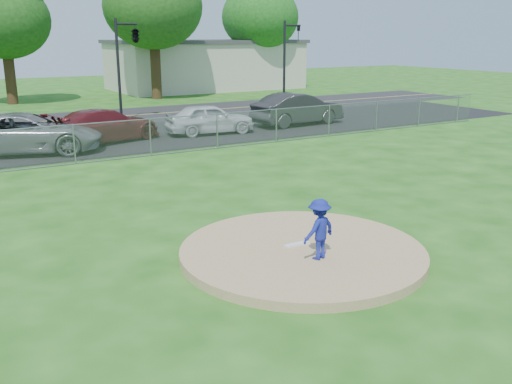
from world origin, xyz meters
TOP-DOWN VIEW (x-y plane):
  - ground at (0.00, 10.00)m, footprint 120.00×120.00m
  - pitchers_mound at (0.00, 0.00)m, footprint 5.40×5.40m
  - pitching_rubber at (0.00, 0.20)m, footprint 0.60×0.15m
  - chain_link_fence at (0.00, 12.00)m, footprint 40.00×0.06m
  - parking_lot at (0.00, 16.50)m, footprint 50.00×8.00m
  - street at (0.00, 24.00)m, footprint 60.00×7.00m
  - commercial_building at (16.00, 38.00)m, footprint 16.40×9.40m
  - tree_center at (-1.00, 34.00)m, footprint 6.16×6.16m
  - tree_far_right at (20.00, 35.00)m, footprint 6.72×6.72m
  - traffic_signal_center at (3.97, 22.00)m, footprint 1.42×2.48m
  - traffic_signal_right at (14.24, 22.00)m, footprint 1.28×0.20m
  - pitcher at (-0.06, -0.66)m, footprint 0.92×0.65m
  - parked_car_gray at (-3.15, 15.12)m, footprint 6.49×4.41m
  - parked_car_darkred at (0.33, 15.94)m, footprint 5.63×3.66m
  - parked_car_pearl at (5.42, 15.58)m, footprint 4.50×2.26m
  - parked_car_charcoal at (10.82, 15.81)m, footprint 5.29×2.19m

SIDE VIEW (x-z plane):
  - ground at x=0.00m, z-range 0.00..0.00m
  - street at x=0.00m, z-range 0.00..0.01m
  - parking_lot at x=0.00m, z-range 0.00..0.01m
  - pitchers_mound at x=0.00m, z-range 0.00..0.20m
  - pitching_rubber at x=0.00m, z-range 0.20..0.24m
  - parked_car_pearl at x=5.42m, z-range 0.01..1.48m
  - chain_link_fence at x=0.00m, z-range 0.00..1.50m
  - parked_car_darkred at x=0.33m, z-range 0.01..1.53m
  - parked_car_gray at x=-3.15m, z-range 0.01..1.66m
  - pitcher at x=-0.06m, z-range 0.20..1.49m
  - parked_car_charcoal at x=10.82m, z-range 0.01..1.71m
  - commercial_building at x=16.00m, z-range 0.01..4.31m
  - traffic_signal_right at x=14.24m, z-range 0.56..6.16m
  - traffic_signal_center at x=3.97m, z-range 1.81..7.41m
  - tree_center at x=-1.00m, z-range 1.55..11.39m
  - tree_far_right at x=20.00m, z-range 1.69..12.43m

